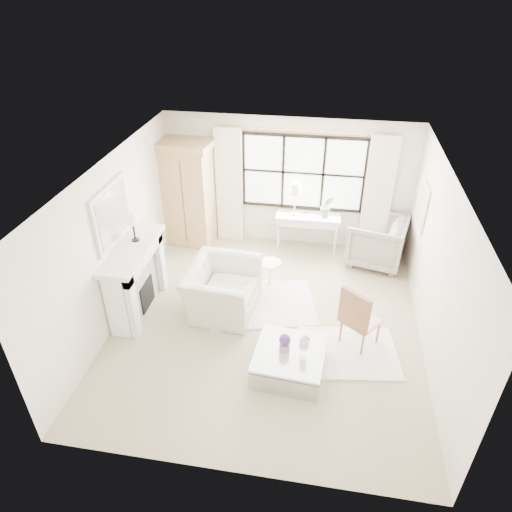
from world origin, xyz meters
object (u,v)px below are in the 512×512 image
object	(u,v)px
armoire	(187,193)
coffee_table	(289,362)
console_table	(307,232)
club_armchair	(222,289)

from	to	relation	value
armoire	coffee_table	xyz separation A→B (m)	(2.50, -3.41, -0.96)
console_table	coffee_table	distance (m)	3.50
armoire	coffee_table	bearing A→B (deg)	-46.47
club_armchair	coffee_table	size ratio (longest dim) A/B	1.20
coffee_table	armoire	bearing A→B (deg)	130.78
console_table	coffee_table	xyz separation A→B (m)	(0.00, -3.50, -0.22)
armoire	club_armchair	size ratio (longest dim) A/B	1.73
armoire	club_armchair	world-z (taller)	armoire
armoire	club_armchair	distance (m)	2.56
club_armchair	coffee_table	distance (m)	1.83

